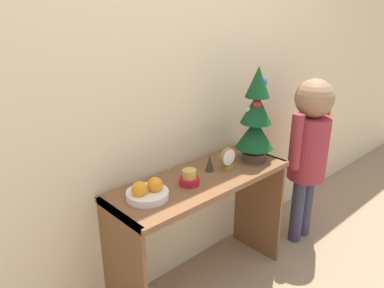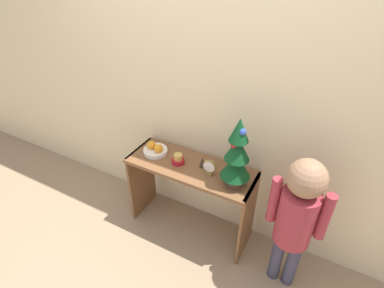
# 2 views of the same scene
# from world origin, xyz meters

# --- Properties ---
(back_wall) EXTENTS (7.00, 0.05, 2.50)m
(back_wall) POSITION_xyz_m (0.00, 0.44, 1.25)
(back_wall) COLOR beige
(back_wall) RESTS_ON ground_plane
(console_table) EXTENTS (1.04, 0.39, 0.70)m
(console_table) POSITION_xyz_m (0.00, 0.20, 0.54)
(console_table) COLOR brown
(console_table) RESTS_ON ground_plane
(mini_tree) EXTENTS (0.22, 0.22, 0.55)m
(mini_tree) POSITION_xyz_m (0.38, 0.16, 0.96)
(mini_tree) COLOR #4C3828
(mini_tree) RESTS_ON console_table
(fruit_bowl) EXTENTS (0.20, 0.20, 0.10)m
(fruit_bowl) POSITION_xyz_m (-0.34, 0.21, 0.74)
(fruit_bowl) COLOR silver
(fruit_bowl) RESTS_ON console_table
(singing_bowl) EXTENTS (0.10, 0.10, 0.08)m
(singing_bowl) POSITION_xyz_m (-0.10, 0.18, 0.74)
(singing_bowl) COLOR #AD1923
(singing_bowl) RESTS_ON console_table
(desk_clock) EXTENTS (0.11, 0.04, 0.13)m
(desk_clock) POSITION_xyz_m (0.18, 0.17, 0.77)
(desk_clock) COLOR olive
(desk_clock) RESTS_ON console_table
(figurine) EXTENTS (0.05, 0.05, 0.09)m
(figurine) POSITION_xyz_m (0.09, 0.23, 0.75)
(figurine) COLOR #382D23
(figurine) RESTS_ON console_table
(child_figure) EXTENTS (0.39, 0.25, 1.13)m
(child_figure) POSITION_xyz_m (0.85, 0.07, 0.72)
(child_figure) COLOR #38384C
(child_figure) RESTS_ON ground_plane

